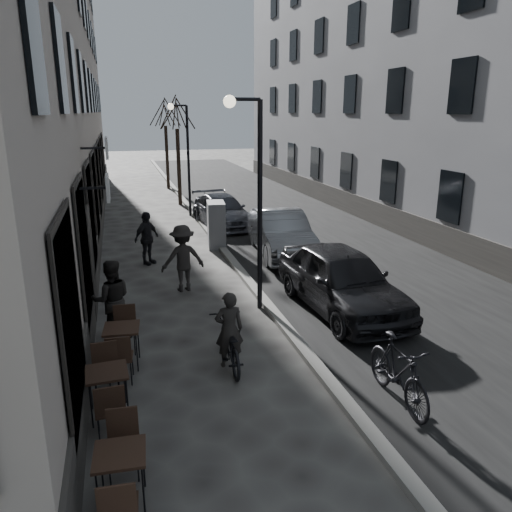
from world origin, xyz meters
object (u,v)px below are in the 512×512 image
car_far (222,211)px  pedestrian_far (147,238)px  bistro_set_a (121,473)px  bistro_set_b (108,389)px  bicycle (229,343)px  pedestrian_near (112,299)px  car_near (342,279)px  streetlamp_near (253,182)px  car_mid (281,233)px  pedestrian_mid (183,258)px  tree_far (165,113)px  moped (398,372)px  utility_cabinet (216,225)px  bistro_set_c (123,342)px  streetlamp_far (184,148)px  tree_near (176,113)px

car_far → pedestrian_far: bearing=-130.3°
bistro_set_a → bistro_set_b: 2.05m
bicycle → pedestrian_near: 2.90m
bistro_set_a → bistro_set_b: bearing=98.1°
bicycle → car_near: bearing=-146.2°
bistro_set_a → bicycle: (2.06, 3.14, -0.00)m
streetlamp_near → car_mid: 5.52m
pedestrian_near → pedestrian_mid: bearing=-129.0°
pedestrian_far → car_far: size_ratio=0.38×
pedestrian_near → tree_far: bearing=-102.1°
streetlamp_near → car_near: size_ratio=1.10×
streetlamp_near → bistro_set_a: bearing=-119.2°
moped → pedestrian_near: bearing=140.2°
bistro_set_b → car_mid: 9.98m
utility_cabinet → car_mid: bearing=-33.0°
pedestrian_near → pedestrian_mid: pedestrian_mid is taller
pedestrian_mid → utility_cabinet: bearing=-120.5°
streetlamp_near → moped: bearing=-75.0°
car_far → car_near: bearing=-89.9°
bistro_set_c → car_far: 12.40m
bistro_set_c → utility_cabinet: bearing=72.5°
tree_far → bistro_set_a: tree_far is taller
car_near → car_mid: bearing=85.4°
bistro_set_a → bistro_set_c: bistro_set_c is taller
bistro_set_c → car_mid: 8.52m
bistro_set_c → car_mid: bearing=56.1°
bistro_set_a → bistro_set_c: size_ratio=0.94×
streetlamp_far → moped: 16.92m
tree_near → car_far: tree_near is taller
tree_far → bistro_set_c: 23.75m
car_near → car_mid: (0.12, 5.10, -0.04)m
moped → car_near: bearing=78.9°
streetlamp_far → tree_near: tree_near is taller
utility_cabinet → pedestrian_far: size_ratio=0.96×
tree_far → car_mid: 17.13m
moped → car_mid: bearing=84.6°
pedestrian_far → utility_cabinet: bearing=-12.2°
bistro_set_a → moped: moped is taller
pedestrian_near → car_near: bearing=178.3°
bistro_set_c → utility_cabinet: (3.44, 8.23, 0.33)m
bistro_set_a → car_mid: 11.64m
bistro_set_b → moped: size_ratio=0.85×
bistro_set_b → pedestrian_mid: pedestrian_mid is taller
tree_far → pedestrian_near: bearing=-98.9°
pedestrian_near → pedestrian_far: size_ratio=1.02×
car_mid → streetlamp_far: bearing=111.6°
utility_cabinet → moped: (0.98, -10.75, -0.25)m
car_mid → car_far: 5.11m
streetlamp_far → utility_cabinet: (0.27, -5.92, -2.34)m
streetlamp_far → pedestrian_far: 8.09m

